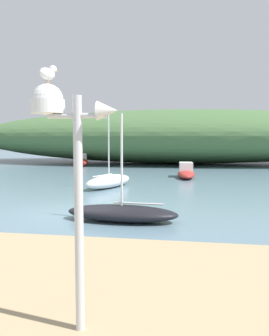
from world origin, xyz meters
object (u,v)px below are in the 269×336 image
at_px(seagull_on_radar, 48,73).
at_px(sailboat_near_shore, 109,181).
at_px(motorboat_outer_mooring, 186,172).
at_px(sailboat_off_point, 122,213).
at_px(motorboat_by_sandbar, 82,161).
at_px(mast_structure, 63,134).

height_order(seagull_on_radar, sailboat_near_shore, sailboat_near_shore).
height_order(seagull_on_radar, motorboat_outer_mooring, seagull_on_radar).
height_order(seagull_on_radar, sailboat_off_point, seagull_on_radar).
relative_size(sailboat_off_point, motorboat_by_sandbar, 1.08).
bearing_deg(sailboat_off_point, mast_structure, -85.04).
distance_m(sailboat_off_point, motorboat_by_sandbar, 23.88).
xyz_separation_m(motorboat_by_sandbar, sailboat_near_shore, (6.44, -14.75, -0.11)).
bearing_deg(motorboat_outer_mooring, motorboat_by_sandbar, 140.22).
height_order(mast_structure, motorboat_by_sandbar, mast_structure).
bearing_deg(motorboat_by_sandbar, motorboat_outer_mooring, -39.78).
bearing_deg(sailboat_near_shore, mast_structure, -78.74).
bearing_deg(mast_structure, motorboat_outer_mooring, 85.94).
height_order(motorboat_outer_mooring, motorboat_by_sandbar, motorboat_by_sandbar).
bearing_deg(mast_structure, sailboat_off_point, 94.96).
height_order(mast_structure, sailboat_near_shore, sailboat_near_shore).
distance_m(mast_structure, sailboat_near_shore, 14.82).
bearing_deg(mast_structure, seagull_on_radar, 174.66).
height_order(motorboat_by_sandbar, sailboat_near_shore, sailboat_near_shore).
bearing_deg(sailboat_near_shore, motorboat_outer_mooring, 53.66).
height_order(mast_structure, sailboat_off_point, sailboat_off_point).
distance_m(seagull_on_radar, sailboat_off_point, 7.62).
relative_size(mast_structure, seagull_on_radar, 8.91).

